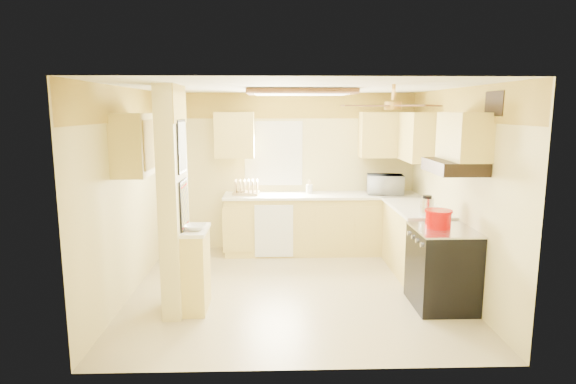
{
  "coord_description": "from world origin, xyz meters",
  "views": [
    {
      "loc": [
        -0.26,
        -5.76,
        2.24
      ],
      "look_at": [
        -0.07,
        0.35,
        1.19
      ],
      "focal_mm": 30.0,
      "sensor_mm": 36.0,
      "label": 1
    }
  ],
  "objects_px": {
    "stove": "(442,267)",
    "kettle": "(427,206)",
    "dutch_oven": "(438,219)",
    "bowl": "(195,227)",
    "microwave": "(385,184)"
  },
  "relations": [
    {
      "from": "stove",
      "to": "dutch_oven",
      "type": "xyz_separation_m",
      "value": [
        -0.06,
        0.06,
        0.56
      ]
    },
    {
      "from": "stove",
      "to": "microwave",
      "type": "relative_size",
      "value": 1.68
    },
    {
      "from": "stove",
      "to": "bowl",
      "type": "xyz_separation_m",
      "value": [
        -2.78,
        -0.07,
        0.51
      ]
    },
    {
      "from": "kettle",
      "to": "dutch_oven",
      "type": "bearing_deg",
      "value": -93.82
    },
    {
      "from": "stove",
      "to": "kettle",
      "type": "height_order",
      "value": "kettle"
    },
    {
      "from": "microwave",
      "to": "dutch_oven",
      "type": "distance_m",
      "value": 2.08
    },
    {
      "from": "stove",
      "to": "kettle",
      "type": "distance_m",
      "value": 0.83
    },
    {
      "from": "stove",
      "to": "bowl",
      "type": "bearing_deg",
      "value": -178.63
    },
    {
      "from": "bowl",
      "to": "dutch_oven",
      "type": "bearing_deg",
      "value": 2.58
    },
    {
      "from": "stove",
      "to": "dutch_oven",
      "type": "relative_size",
      "value": 2.98
    },
    {
      "from": "microwave",
      "to": "bowl",
      "type": "bearing_deg",
      "value": 47.42
    },
    {
      "from": "dutch_oven",
      "to": "kettle",
      "type": "bearing_deg",
      "value": 86.18
    },
    {
      "from": "stove",
      "to": "dutch_oven",
      "type": "height_order",
      "value": "dutch_oven"
    },
    {
      "from": "stove",
      "to": "bowl",
      "type": "height_order",
      "value": "bowl"
    },
    {
      "from": "stove",
      "to": "dutch_oven",
      "type": "distance_m",
      "value": 0.56
    }
  ]
}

